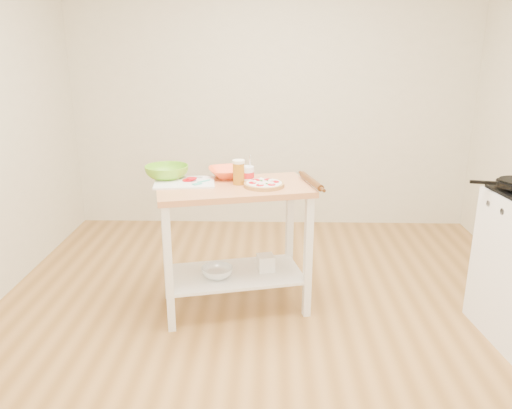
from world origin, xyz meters
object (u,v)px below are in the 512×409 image
at_px(knife, 178,177).
at_px(green_bowl, 167,172).
at_px(yogurt_tub, 247,175).
at_px(shelf_bin, 266,263).
at_px(orange_bowl, 229,173).
at_px(prep_island, 234,222).
at_px(shelf_glass_bowl, 217,272).
at_px(pizza, 264,184).
at_px(spatula, 201,182).
at_px(beer_pint, 239,172).
at_px(rolling_pin, 311,181).
at_px(cutting_board, 184,182).

relative_size(knife, green_bowl, 0.90).
distance_m(yogurt_tub, shelf_bin, 0.65).
bearing_deg(orange_bowl, shelf_bin, -31.70).
xyz_separation_m(prep_island, orange_bowl, (-0.05, 0.22, 0.29)).
xyz_separation_m(yogurt_tub, shelf_glass_bowl, (-0.21, -0.14, -0.66)).
height_order(pizza, spatula, pizza).
height_order(beer_pint, rolling_pin, beer_pint).
height_order(knife, beer_pint, beer_pint).
xyz_separation_m(spatula, shelf_bin, (0.44, 0.04, -0.60)).
xyz_separation_m(pizza, knife, (-0.60, 0.17, 0.00)).
relative_size(spatula, orange_bowl, 0.49).
height_order(prep_island, knife, knife).
bearing_deg(rolling_pin, beer_pint, -179.66).
bearing_deg(spatula, prep_island, -45.48).
height_order(prep_island, pizza, pizza).
height_order(prep_island, rolling_pin, rolling_pin).
distance_m(prep_island, shelf_bin, 0.39).
bearing_deg(cutting_board, pizza, -14.98).
bearing_deg(spatula, cutting_board, 119.47).
distance_m(yogurt_tub, rolling_pin, 0.43).
xyz_separation_m(green_bowl, yogurt_tub, (0.56, -0.09, 0.01)).
height_order(green_bowl, beer_pint, beer_pint).
bearing_deg(green_bowl, pizza, -14.90).
bearing_deg(prep_island, rolling_pin, 4.06).
relative_size(prep_island, green_bowl, 3.68).
bearing_deg(cutting_board, orange_bowl, 22.35).
bearing_deg(shelf_glass_bowl, rolling_pin, 9.15).
xyz_separation_m(pizza, yogurt_tub, (-0.12, 0.09, 0.04)).
bearing_deg(yogurt_tub, spatula, -168.67).
bearing_deg(shelf_bin, yogurt_tub, 171.13).
bearing_deg(green_bowl, cutting_board, -39.08).
relative_size(prep_island, shelf_bin, 9.77).
height_order(knife, rolling_pin, rolling_pin).
height_order(green_bowl, rolling_pin, green_bowl).
bearing_deg(yogurt_tub, pizza, -39.08).
distance_m(green_bowl, beer_pint, 0.53).
bearing_deg(prep_island, green_bowl, 161.43).
xyz_separation_m(knife, beer_pint, (0.43, -0.11, 0.07)).
height_order(knife, yogurt_tub, yogurt_tub).
bearing_deg(spatula, shelf_glass_bowl, -79.01).
bearing_deg(knife, beer_pint, -12.49).
bearing_deg(yogurt_tub, orange_bowl, 133.50).
xyz_separation_m(knife, yogurt_tub, (0.49, -0.07, 0.04)).
bearing_deg(green_bowl, orange_bowl, 7.52).
height_order(orange_bowl, beer_pint, beer_pint).
bearing_deg(rolling_pin, knife, 173.25).
relative_size(prep_island, knife, 4.11).
bearing_deg(green_bowl, prep_island, -18.57).
distance_m(knife, shelf_bin, 0.87).
height_order(prep_island, orange_bowl, orange_bowl).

